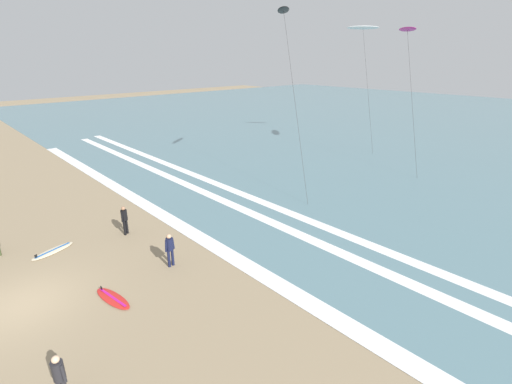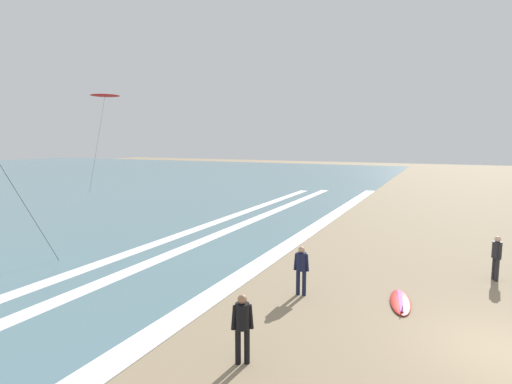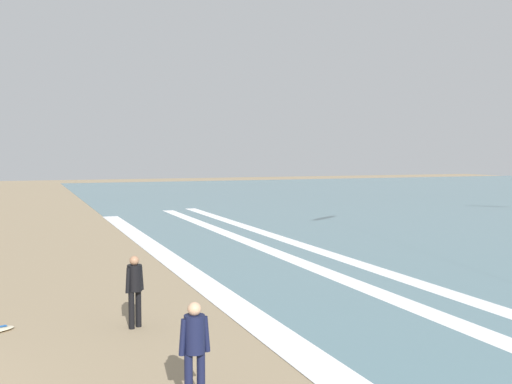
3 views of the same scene
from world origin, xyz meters
The scene contains 9 objects.
ground_plane centered at (0.00, 0.00, 0.00)m, with size 160.00×160.00×0.00m, color #937F60.
wave_foam_shoreline centered at (1.53, 8.18, 0.01)m, with size 56.92×0.91×0.01m, color white.
wave_foam_mid_break centered at (-0.44, 12.30, 0.01)m, with size 57.96×0.73×0.01m, color white.
wave_foam_outer_break centered at (-1.42, 14.05, 0.01)m, with size 57.69×0.72×0.01m, color white.
surfer_background_far centered at (-3.03, 5.51, 0.96)m, with size 0.35×0.48×1.60m.
surfer_left_near centered at (5.64, -0.16, 0.96)m, with size 0.50×0.32×1.60m.
surfer_mid_group centered at (1.42, 5.64, 0.96)m, with size 0.32×0.51×1.60m.
surfboard_foreground_flat centered at (2.04, 2.67, 0.05)m, with size 2.17×0.92×0.25m.
kite_red_mid_center centered at (24.84, 36.56, 9.75)m, with size 8.75×6.06×10.03m.
Camera 2 is at (-10.79, 1.61, 4.97)m, focal length 29.04 mm.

